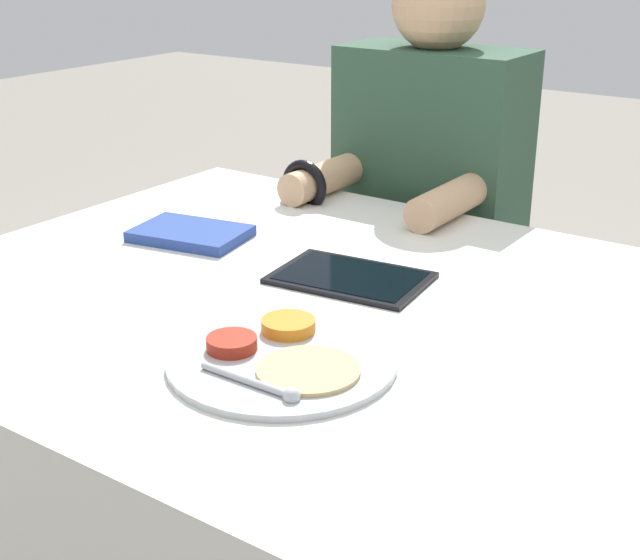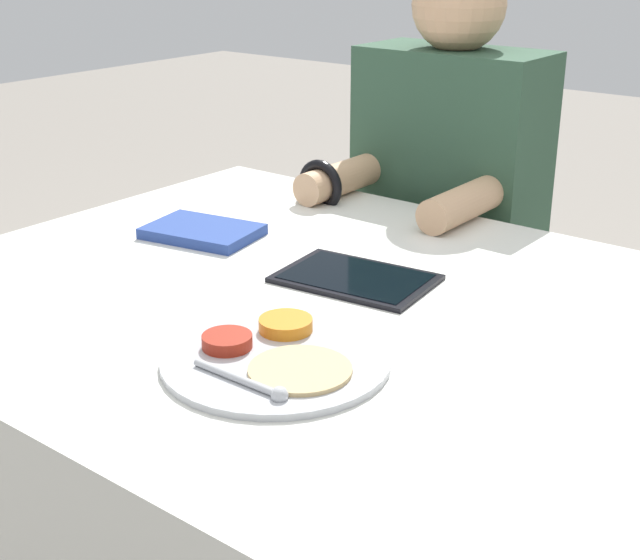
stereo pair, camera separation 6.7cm
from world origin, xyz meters
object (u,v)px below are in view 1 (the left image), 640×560
Objects in this scene: red_notebook at (191,234)px; person_diner at (426,245)px; tablet_device at (351,278)px; thali_tray at (281,357)px.

red_notebook is 0.19× the size of person_diner.
tablet_device is at bearing -0.71° from red_notebook.
thali_tray is 1.37× the size of red_notebook.
thali_tray is at bearing -73.78° from person_diner.
thali_tray reaches higher than red_notebook.
person_diner is at bearing 72.34° from red_notebook.
tablet_device is at bearing 106.00° from thali_tray.
red_notebook is 0.85× the size of tablet_device.
thali_tray is at bearing -74.00° from tablet_device.
person_diner reaches higher than tablet_device.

